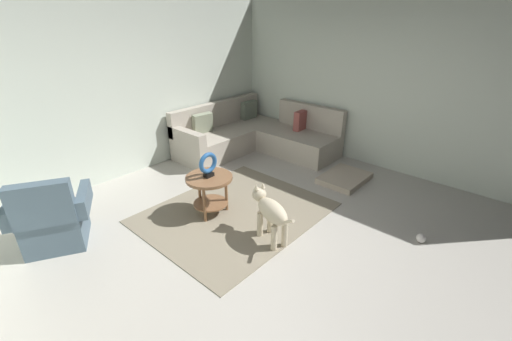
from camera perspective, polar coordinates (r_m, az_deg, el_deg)
The scene contains 11 objects.
ground_plane at distance 4.10m, azimuth 2.11°, elevation -12.03°, with size 6.00×6.00×0.10m, color #B7B2A8.
wall_back at distance 5.72m, azimuth -21.50°, elevation 12.57°, with size 6.00×0.12×2.70m, color silver.
wall_right at distance 5.95m, azimuth 21.30°, elevation 13.04°, with size 0.12×6.00×2.70m, color silver.
area_rug at distance 4.55m, azimuth -3.48°, elevation -7.07°, with size 2.30×1.90×0.01m, color gray.
sectional_couch at distance 6.46m, azimuth -0.24°, elevation 5.81°, with size 2.20×2.25×0.88m.
armchair at distance 4.43m, azimuth -31.07°, elevation -7.25°, with size 0.99×0.91×0.88m.
side_table at distance 4.38m, azimuth -7.87°, elevation -2.46°, with size 0.60×0.60×0.54m.
torus_sculpture at distance 4.25m, azimuth -8.10°, elevation 1.06°, with size 0.28×0.08×0.33m.
dog_bed_mat at distance 5.54m, azimuth 14.72°, elevation -1.25°, with size 0.80×0.60×0.09m, color #B2A38E.
dog at distance 3.86m, azimuth 2.45°, elevation -6.93°, with size 0.38×0.82×0.63m.
dog_toy_ball at distance 4.43m, azimuth 26.13°, elevation -10.23°, with size 0.11×0.11×0.11m, color silver.
Camera 1 is at (-2.54, -2.07, 2.43)m, focal length 23.67 mm.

